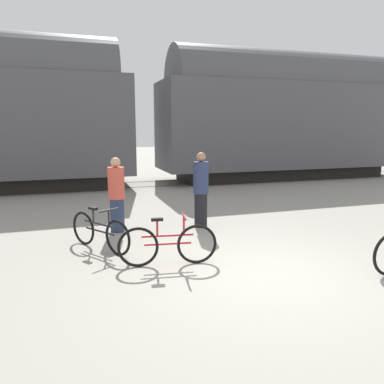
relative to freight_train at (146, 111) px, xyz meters
The scene contains 8 objects.
ground_plane 10.77m from the freight_train, 90.00° to the right, with size 80.00×80.00×0.00m, color gray.
freight_train is the anchor object (origin of this frame).
rail_near 3.08m from the freight_train, 90.00° to the right, with size 36.09×0.07×0.01m, color #4C4238.
rail_far 3.08m from the freight_train, 90.00° to the left, with size 36.09×0.07×0.01m, color #4C4238.
bicycle_maroon 9.83m from the freight_train, 98.95° to the right, with size 1.70×0.46×0.87m.
bicycle_black 8.93m from the freight_train, 107.18° to the right, with size 0.99×1.48×0.84m.
person_in_navy 7.43m from the freight_train, 90.81° to the right, with size 0.36×0.36×1.77m.
person_in_red 7.54m from the freight_train, 106.42° to the right, with size 0.37×0.37×1.69m.
Camera 1 is at (-2.97, -4.98, 2.34)m, focal length 35.00 mm.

